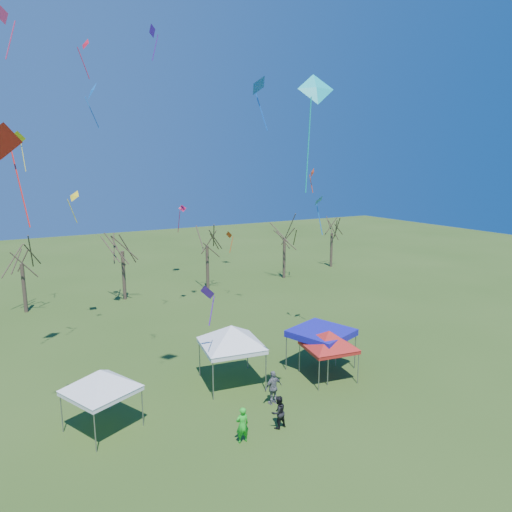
{
  "coord_description": "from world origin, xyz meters",
  "views": [
    {
      "loc": [
        -12.09,
        -17.99,
        12.37
      ],
      "look_at": [
        -0.18,
        3.0,
        7.62
      ],
      "focal_mm": 32.0,
      "sensor_mm": 36.0,
      "label": 1
    }
  ],
  "objects": [
    {
      "name": "tent_blue",
      "position": [
        4.44,
        3.04,
        2.35
      ],
      "size": [
        4.11,
        4.11,
        2.56
      ],
      "rotation": [
        0.0,
        0.0,
        0.32
      ],
      "color": "gray",
      "rests_on": "ground"
    },
    {
      "name": "kite_14",
      "position": [
        -11.71,
        2.29,
        13.3
      ],
      "size": [
        1.71,
        1.31,
        4.05
      ],
      "rotation": [
        0.0,
        0.0,
        3.47
      ],
      "color": "red",
      "rests_on": "ground"
    },
    {
      "name": "tent_white_mid",
      "position": [
        -1.19,
        4.09,
        3.28
      ],
      "size": [
        4.55,
        4.55,
        4.06
      ],
      "rotation": [
        0.0,
        0.0,
        -0.16
      ],
      "color": "gray",
      "rests_on": "ground"
    },
    {
      "name": "tree_1",
      "position": [
        -10.77,
        24.65,
        5.79
      ],
      "size": [
        3.42,
        3.42,
        7.54
      ],
      "color": "#3D2D21",
      "rests_on": "ground"
    },
    {
      "name": "person_green",
      "position": [
        -3.35,
        -1.33,
        0.85
      ],
      "size": [
        0.64,
        0.44,
        1.7
      ],
      "primitive_type": "imported",
      "rotation": [
        0.0,
        0.0,
        3.09
      ],
      "color": "green",
      "rests_on": "ground"
    },
    {
      "name": "kite_5",
      "position": [
        -1.19,
        -3.36,
        15.22
      ],
      "size": [
        1.61,
        1.27,
        4.57
      ],
      "rotation": [
        0.0,
        0.0,
        5.93
      ],
      "color": "#0CC1C2",
      "rests_on": "ground"
    },
    {
      "name": "kite_19",
      "position": [
        6.44,
        19.71,
        6.08
      ],
      "size": [
        0.64,
        0.8,
        2.01
      ],
      "rotation": [
        0.0,
        0.0,
        1.98
      ],
      "color": "red",
      "rests_on": "ground"
    },
    {
      "name": "kite_11",
      "position": [
        -5.52,
        17.15,
        17.6
      ],
      "size": [
        0.87,
        1.48,
        3.2
      ],
      "rotation": [
        0.0,
        0.0,
        4.69
      ],
      "color": "blue",
      "rests_on": "ground"
    },
    {
      "name": "kite_24",
      "position": [
        -2.26,
        12.87,
        20.93
      ],
      "size": [
        0.52,
        0.9,
        2.34
      ],
      "rotation": [
        0.0,
        0.0,
        1.74
      ],
      "color": "#5817A7",
      "rests_on": "ground"
    },
    {
      "name": "kite_1",
      "position": [
        -3.02,
        3.04,
        5.97
      ],
      "size": [
        0.9,
        1.08,
        2.17
      ],
      "rotation": [
        0.0,
        0.0,
        2.05
      ],
      "color": "#5E1ABA",
      "rests_on": "ground"
    },
    {
      "name": "tent_white_west",
      "position": [
        -8.65,
        2.89,
        2.83
      ],
      "size": [
        3.71,
        3.71,
        3.5
      ],
      "rotation": [
        0.0,
        0.0,
        0.42
      ],
      "color": "gray",
      "rests_on": "ground"
    },
    {
      "name": "tent_red",
      "position": [
        4.11,
        1.9,
        2.73
      ],
      "size": [
        3.79,
        3.79,
        3.38
      ],
      "rotation": [
        0.0,
        0.0,
        -0.17
      ],
      "color": "gray",
      "rests_on": "ground"
    },
    {
      "name": "kite_26",
      "position": [
        -5.58,
        18.13,
        20.85
      ],
      "size": [
        0.92,
        1.04,
        2.71
      ],
      "rotation": [
        0.0,
        0.0,
        5.07
      ],
      "color": "red",
      "rests_on": "ground"
    },
    {
      "name": "tree_5",
      "position": [
        23.72,
        26.07,
        5.73
      ],
      "size": [
        3.39,
        3.39,
        7.46
      ],
      "color": "#3D2D21",
      "rests_on": "ground"
    },
    {
      "name": "ground",
      "position": [
        0.0,
        0.0,
        0.0
      ],
      "size": [
        140.0,
        140.0,
        0.0
      ],
      "primitive_type": "plane",
      "color": "#2F4C18",
      "rests_on": "ground"
    },
    {
      "name": "kite_7",
      "position": [
        -10.9,
        9.8,
        19.77
      ],
      "size": [
        0.88,
        0.98,
        2.65
      ],
      "rotation": [
        0.0,
        0.0,
        2.14
      ],
      "color": "#D8305C",
      "rests_on": "ground"
    },
    {
      "name": "kite_2",
      "position": [
        -10.23,
        23.22,
        14.5
      ],
      "size": [
        1.36,
        0.82,
        3.17
      ],
      "rotation": [
        0.0,
        0.0,
        3.32
      ],
      "color": "yellow",
      "rests_on": "ground"
    },
    {
      "name": "kite_17",
      "position": [
        7.69,
        7.94,
        9.96
      ],
      "size": [
        1.16,
        1.04,
        2.89
      ],
      "rotation": [
        0.0,
        0.0,
        3.63
      ],
      "color": "blue",
      "rests_on": "ground"
    },
    {
      "name": "person_grey",
      "position": [
        -0.33,
        0.89,
        0.92
      ],
      "size": [
        1.12,
        0.57,
        1.84
      ],
      "primitive_type": "imported",
      "rotation": [
        0.0,
        0.0,
        3.25
      ],
      "color": "slate",
      "rests_on": "ground"
    },
    {
      "name": "tree_2",
      "position": [
        -2.37,
        24.38,
        6.29
      ],
      "size": [
        3.71,
        3.71,
        8.18
      ],
      "color": "#3D2D21",
      "rests_on": "ground"
    },
    {
      "name": "kite_18",
      "position": [
        7.01,
        7.85,
        11.91
      ],
      "size": [
        0.44,
        0.71,
        1.74
      ],
      "rotation": [
        0.0,
        0.0,
        4.39
      ],
      "color": "#EC3C0C",
      "rests_on": "ground"
    },
    {
      "name": "kite_27",
      "position": [
        0.02,
        3.13,
        16.39
      ],
      "size": [
        1.35,
        1.22,
        2.71
      ],
      "rotation": [
        0.0,
        0.0,
        3.69
      ],
      "color": "blue",
      "rests_on": "ground"
    },
    {
      "name": "kite_13",
      "position": [
        -7.06,
        18.33,
        10.19
      ],
      "size": [
        1.08,
        1.2,
        2.52
      ],
      "rotation": [
        0.0,
        0.0,
        5.23
      ],
      "color": "yellow",
      "rests_on": "ground"
    },
    {
      "name": "tree_4",
      "position": [
        15.36,
        24.0,
        6.06
      ],
      "size": [
        3.58,
        3.58,
        7.89
      ],
      "color": "#3D2D21",
      "rests_on": "ground"
    },
    {
      "name": "kite_22",
      "position": [
        1.55,
        18.78,
        8.76
      ],
      "size": [
        0.74,
        0.76,
        2.4
      ],
      "rotation": [
        0.0,
        0.0,
        6.26
      ],
      "color": "#CE133F",
      "rests_on": "ground"
    },
    {
      "name": "tree_3",
      "position": [
        6.03,
        24.04,
        6.08
      ],
      "size": [
        3.59,
        3.59,
        7.91
      ],
      "color": "#3D2D21",
      "rests_on": "ground"
    },
    {
      "name": "person_dark",
      "position": [
        -1.3,
        -1.15,
        0.81
      ],
      "size": [
        0.85,
        0.69,
        1.62
      ],
      "primitive_type": "imported",
      "rotation": [
        0.0,
        0.0,
        3.24
      ],
      "color": "black",
      "rests_on": "ground"
    }
  ]
}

